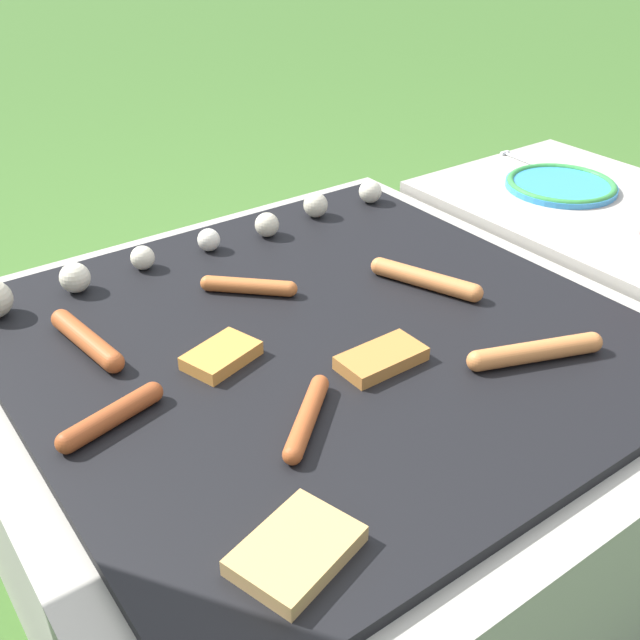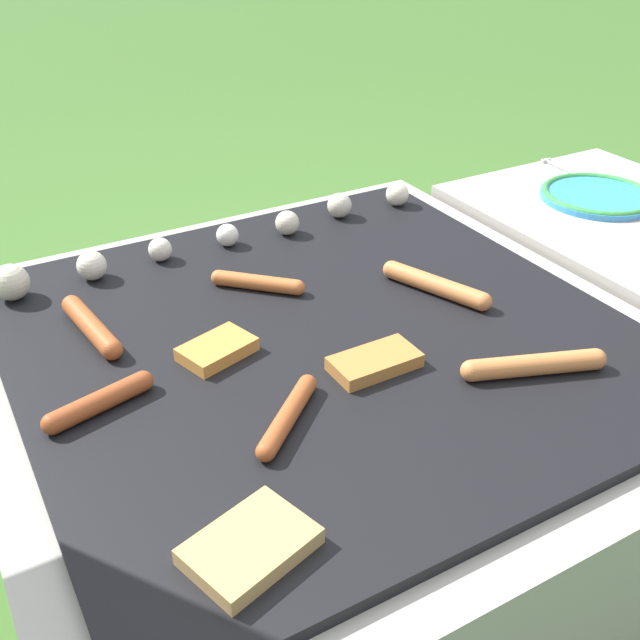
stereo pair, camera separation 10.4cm
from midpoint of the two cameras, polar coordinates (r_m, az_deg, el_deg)
ground_plane at (r=1.36m, az=2.25°, el=-14.94°), size 14.00×14.00×0.00m
grill at (r=1.23m, az=2.44°, el=-8.73°), size 0.99×0.99×0.39m
side_ledge at (r=1.73m, az=22.72°, el=1.57°), size 0.50×0.62×0.39m
sausage_front_left at (r=1.22m, az=-2.36°, el=2.81°), size 0.12×0.12×0.03m
sausage_front_right at (r=1.23m, az=11.19°, el=2.57°), size 0.09×0.19×0.03m
sausage_mid_left at (r=0.93m, az=0.74°, el=-7.40°), size 0.13×0.12×0.02m
sausage_front_center at (r=1.07m, az=18.70°, el=-3.34°), size 0.20×0.09×0.03m
sausage_back_left at (r=1.13m, az=-14.58°, el=-0.54°), size 0.05×0.18×0.03m
sausage_back_center at (r=0.98m, az=-13.57°, el=-6.16°), size 0.15×0.06×0.03m
bread_slice_center at (r=1.06m, az=-5.08°, el=-2.33°), size 0.12×0.09×0.02m
bread_slice_right at (r=1.04m, az=7.06°, el=-3.28°), size 0.12×0.07×0.02m
bread_slice_left at (r=0.78m, az=-1.43°, el=-17.01°), size 0.15×0.12×0.02m
mushroom_row at (r=1.35m, az=-6.78°, el=6.08°), size 0.81×0.07×0.06m
plate_colorful at (r=1.69m, az=22.12°, el=8.75°), size 0.23×0.23×0.02m
fork_utensil at (r=1.83m, az=19.84°, el=10.68°), size 0.02×0.17×0.01m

